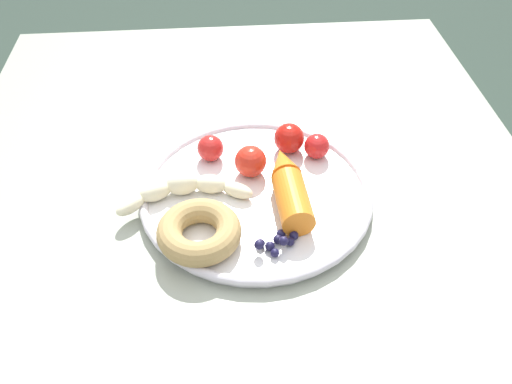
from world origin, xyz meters
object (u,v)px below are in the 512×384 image
Objects in this scene: plate at (256,194)px; tomato_extra at (317,146)px; donut at (199,232)px; blueberry_pile at (276,242)px; carrot_orange at (289,186)px; tomato_far at (210,148)px; tomato_near at (250,161)px; tomato_mid at (289,138)px; banana at (183,189)px; dining_table at (246,238)px.

tomato_extra reaches higher than plate.
blueberry_pile is (0.02, 0.09, -0.01)m from donut.
carrot_orange is 0.13m from tomato_far.
tomato_near is at bearing -72.60° from tomato_extra.
tomato_mid reaches higher than tomato_far.
donut is 1.84× the size of blueberry_pile.
tomato_mid is at bearing 168.23° from blueberry_pile.
tomato_mid reaches higher than plate.
tomato_mid is at bearing 119.53° from banana.
dining_table is at bearing -167.31° from blueberry_pile.
donut is 2.86× the size of tomato_extra.
banana is (-0.00, -0.09, 0.02)m from plate.
tomato_near is (-0.05, -0.04, 0.00)m from carrot_orange.
tomato_mid is (-0.05, 0.06, -0.00)m from tomato_near.
banana is 0.08m from donut.
dining_table is at bearing -52.23° from tomato_mid.
carrot_orange is 3.96× the size of tomato_extra.
banana is 4.95× the size of tomato_far.
dining_table is 0.16m from carrot_orange.
dining_table is 0.15m from tomato_far.
carrot_orange reaches higher than blueberry_pile.
plate is 0.09m from banana.
banana is at bearing -69.96° from tomato_extra.
banana reaches higher than plate.
blueberry_pile is at bearing -11.77° from tomato_mid.
tomato_mid is at bearing 127.77° from dining_table.
plate is 8.66× the size of tomato_extra.
plate is (0.03, 0.01, 0.12)m from dining_table.
tomato_near is at bearing 122.55° from dining_table.
tomato_extra is (0.02, 0.04, -0.00)m from tomato_mid.
dining_table is at bearing -71.22° from tomato_extra.
tomato_mid is 0.04m from tomato_extra.
plate is 0.05m from carrot_orange.
dining_table is 5.17× the size of banana.
tomato_extra is (-0.08, 0.05, -0.00)m from carrot_orange.
donut is at bearing -60.47° from carrot_orange.
donut reaches higher than blueberry_pile.
tomato_extra is (0.01, 0.15, -0.00)m from tomato_far.
banana is 3.29× the size of blueberry_pile.
blueberry_pile is 0.18m from tomato_extra.
blueberry_pile is at bearing -24.48° from tomato_extra.
carrot_orange is 2.54× the size of blueberry_pile.
tomato_near is at bearing 112.74° from banana.
carrot_orange is 3.82× the size of tomato_far.
tomato_mid is at bearing 128.48° from tomato_near.
plate is 0.10m from blueberry_pile.
carrot_orange is at bearing -31.35° from tomato_extra.
carrot_orange reaches higher than tomato_far.
blueberry_pile is 0.18m from tomato_far.
tomato_mid is at bearing -113.73° from tomato_extra.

